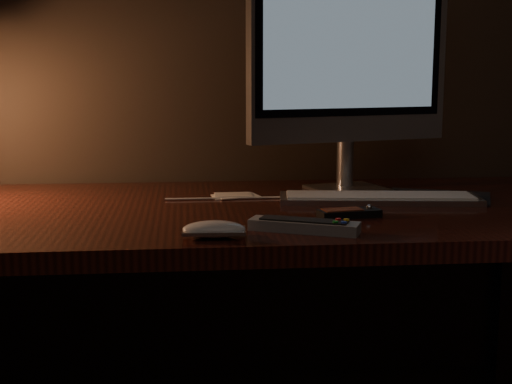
{
  "coord_description": "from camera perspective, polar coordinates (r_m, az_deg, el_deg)",
  "views": [
    {
      "loc": [
        -0.16,
        0.3,
        1.04
      ],
      "look_at": [
        -0.01,
        1.73,
        0.8
      ],
      "focal_mm": 50.0,
      "sensor_mm": 36.0,
      "label": 1
    }
  ],
  "objects": [
    {
      "name": "tv_remote",
      "position": [
        1.33,
        3.87,
        -2.69
      ],
      "size": [
        0.21,
        0.13,
        0.03
      ],
      "rotation": [
        0.0,
        0.0,
        -0.42
      ],
      "color": "gray",
      "rests_on": "desk"
    },
    {
      "name": "monitor",
      "position": [
        1.79,
        7.57,
        10.75
      ],
      "size": [
        0.52,
        0.2,
        0.57
      ],
      "rotation": [
        0.0,
        0.0,
        0.29
      ],
      "color": "silver",
      "rests_on": "desk"
    },
    {
      "name": "cable",
      "position": [
        1.68,
        2.35,
        -0.43
      ],
      "size": [
        0.54,
        0.12,
        0.0
      ],
      "primitive_type": "cylinder",
      "rotation": [
        0.0,
        1.57,
        -0.21
      ],
      "color": "white",
      "rests_on": "desk"
    },
    {
      "name": "papers",
      "position": [
        1.71,
        -1.69,
        -0.29
      ],
      "size": [
        0.11,
        0.08,
        0.01
      ],
      "primitive_type": "cube",
      "rotation": [
        0.0,
        0.0,
        0.11
      ],
      "color": "white",
      "rests_on": "desk"
    },
    {
      "name": "mousepad",
      "position": [
        1.76,
        14.34,
        -0.35
      ],
      "size": [
        0.3,
        0.27,
        0.0
      ],
      "primitive_type": "cube",
      "rotation": [
        0.0,
        0.0,
        -0.41
      ],
      "color": "black",
      "rests_on": "desk"
    },
    {
      "name": "desk",
      "position": [
        1.68,
        -0.18,
        -4.99
      ],
      "size": [
        1.6,
        0.75,
        0.75
      ],
      "color": "#37120C",
      "rests_on": "ground"
    },
    {
      "name": "media_remote",
      "position": [
        1.48,
        7.47,
        -1.66
      ],
      "size": [
        0.13,
        0.07,
        0.02
      ],
      "rotation": [
        0.0,
        0.0,
        0.17
      ],
      "color": "black",
      "rests_on": "desk"
    },
    {
      "name": "keyboard",
      "position": [
        1.67,
        9.83,
        -0.46
      ],
      "size": [
        0.47,
        0.19,
        0.02
      ],
      "primitive_type": "cube",
      "rotation": [
        0.0,
        0.0,
        -0.13
      ],
      "color": "silver",
      "rests_on": "desk"
    },
    {
      "name": "mouse",
      "position": [
        1.28,
        -3.38,
        -3.2
      ],
      "size": [
        0.12,
        0.07,
        0.02
      ],
      "primitive_type": "ellipsoid",
      "rotation": [
        0.0,
        0.0,
        -0.05
      ],
      "color": "white",
      "rests_on": "desk"
    }
  ]
}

